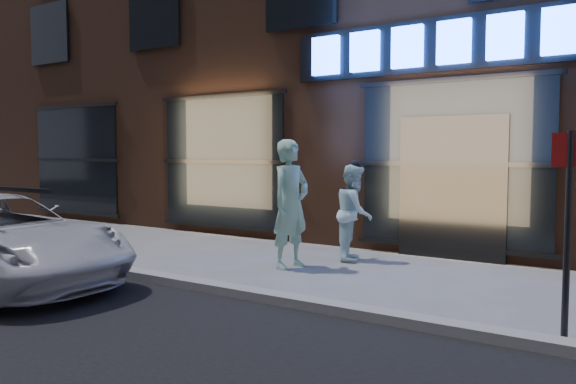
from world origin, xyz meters
name	(u,v)px	position (x,y,z in m)	size (l,w,h in m)	color
ground	(342,315)	(0.00, 0.00, 0.00)	(90.00, 90.00, 0.00)	slate
curb	(342,309)	(0.00, 0.00, 0.06)	(60.00, 0.25, 0.12)	gray
storefront_building	(510,2)	(0.00, 7.99, 5.15)	(30.20, 8.28, 10.30)	#54301E
man_bowtie	(291,204)	(-1.87, 1.84, 1.00)	(0.73, 0.48, 1.99)	#A1D4B9
man_cap	(354,212)	(-1.33, 2.97, 0.80)	(0.78, 0.60, 1.60)	white
sign_post	(568,216)	(2.18, 0.31, 1.20)	(0.32, 0.06, 1.99)	#262628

